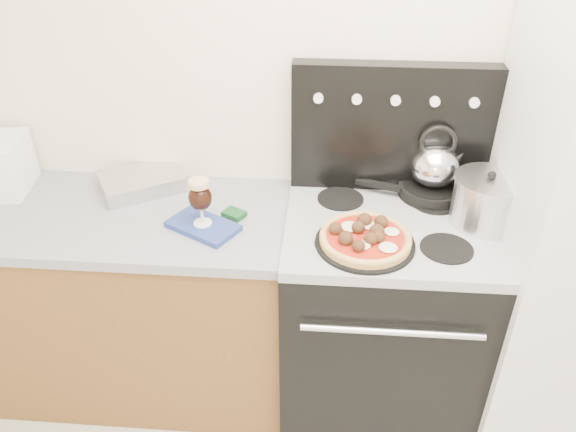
# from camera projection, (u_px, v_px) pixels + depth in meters

# --- Properties ---
(room_shell) EXTENTS (3.52, 3.01, 2.52)m
(room_shell) POSITION_uv_depth(u_px,v_px,m) (399.00, 325.00, 1.13)
(room_shell) COLOR beige
(room_shell) RESTS_ON ground
(base_cabinet) EXTENTS (1.45, 0.60, 0.86)m
(base_cabinet) POSITION_uv_depth(u_px,v_px,m) (119.00, 303.00, 2.40)
(base_cabinet) COLOR brown
(base_cabinet) RESTS_ON ground
(countertop) EXTENTS (1.48, 0.63, 0.04)m
(countertop) POSITION_uv_depth(u_px,v_px,m) (99.00, 215.00, 2.16)
(countertop) COLOR gray
(countertop) RESTS_ON base_cabinet
(stove_body) EXTENTS (0.76, 0.65, 0.88)m
(stove_body) POSITION_uv_depth(u_px,v_px,m) (378.00, 320.00, 2.31)
(stove_body) COLOR black
(stove_body) RESTS_ON ground
(cooktop) EXTENTS (0.76, 0.65, 0.04)m
(cooktop) POSITION_uv_depth(u_px,v_px,m) (389.00, 227.00, 2.06)
(cooktop) COLOR #ADADB2
(cooktop) RESTS_ON stove_body
(backguard) EXTENTS (0.76, 0.08, 0.50)m
(backguard) POSITION_uv_depth(u_px,v_px,m) (391.00, 128.00, 2.14)
(backguard) COLOR black
(backguard) RESTS_ON cooktop
(foil_sheet) EXTENTS (0.39, 0.36, 0.06)m
(foil_sheet) POSITION_uv_depth(u_px,v_px,m) (142.00, 181.00, 2.28)
(foil_sheet) COLOR silver
(foil_sheet) RESTS_ON countertop
(oven_mitt) EXTENTS (0.29, 0.25, 0.02)m
(oven_mitt) POSITION_uv_depth(u_px,v_px,m) (203.00, 226.00, 2.04)
(oven_mitt) COLOR navy
(oven_mitt) RESTS_ON countertop
(beer_glass) EXTENTS (0.10, 0.10, 0.18)m
(beer_glass) POSITION_uv_depth(u_px,v_px,m) (201.00, 202.00, 1.99)
(beer_glass) COLOR black
(beer_glass) RESTS_ON oven_mitt
(pizza_pan) EXTENTS (0.41, 0.41, 0.01)m
(pizza_pan) POSITION_uv_depth(u_px,v_px,m) (365.00, 243.00, 1.93)
(pizza_pan) COLOR black
(pizza_pan) RESTS_ON cooktop
(pizza) EXTENTS (0.40, 0.40, 0.04)m
(pizza) POSITION_uv_depth(u_px,v_px,m) (365.00, 236.00, 1.91)
(pizza) COLOR tan
(pizza) RESTS_ON pizza_pan
(skillet) EXTENTS (0.31, 0.31, 0.04)m
(skillet) POSITION_uv_depth(u_px,v_px,m) (431.00, 190.00, 2.20)
(skillet) COLOR black
(skillet) RESTS_ON cooktop
(tea_kettle) EXTENTS (0.24, 0.24, 0.21)m
(tea_kettle) POSITION_uv_depth(u_px,v_px,m) (435.00, 161.00, 2.13)
(tea_kettle) COLOR silver
(tea_kettle) RESTS_ON skillet
(stock_pot) EXTENTS (0.28, 0.28, 0.17)m
(stock_pot) POSITION_uv_depth(u_px,v_px,m) (486.00, 202.00, 2.00)
(stock_pot) COLOR silver
(stock_pot) RESTS_ON cooktop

